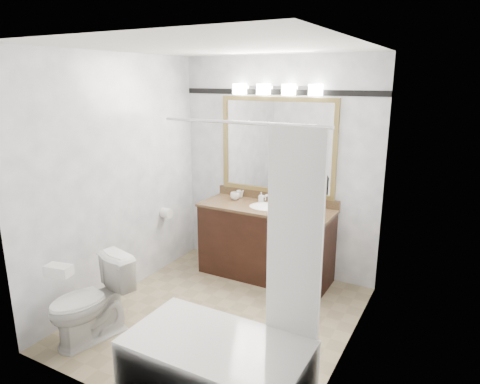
# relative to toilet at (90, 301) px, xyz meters

# --- Properties ---
(room) EXTENTS (2.42, 2.62, 2.52)m
(room) POSITION_rel_toilet_xyz_m (0.81, 0.85, 0.88)
(room) COLOR gray
(room) RESTS_ON ground
(vanity) EXTENTS (1.53, 0.58, 0.97)m
(vanity) POSITION_rel_toilet_xyz_m (0.81, 1.86, 0.08)
(vanity) COLOR black
(vanity) RESTS_ON ground
(mirror) EXTENTS (1.40, 0.04, 1.10)m
(mirror) POSITION_rel_toilet_xyz_m (0.81, 2.13, 1.13)
(mirror) COLOR olive
(mirror) RESTS_ON room
(vanity_light_bar) EXTENTS (1.02, 0.14, 0.12)m
(vanity_light_bar) POSITION_rel_toilet_xyz_m (0.81, 2.07, 1.77)
(vanity_light_bar) COLOR silver
(vanity_light_bar) RESTS_ON room
(accent_stripe) EXTENTS (2.40, 0.01, 0.06)m
(accent_stripe) POSITION_rel_toilet_xyz_m (0.81, 2.14, 1.73)
(accent_stripe) COLOR black
(accent_stripe) RESTS_ON room
(bathtub) EXTENTS (1.30, 0.75, 1.96)m
(bathtub) POSITION_rel_toilet_xyz_m (1.36, -0.05, -0.09)
(bathtub) COLOR white
(bathtub) RESTS_ON ground
(tp_roll) EXTENTS (0.11, 0.12, 0.12)m
(tp_roll) POSITION_rel_toilet_xyz_m (-0.33, 1.51, 0.33)
(tp_roll) COLOR white
(tp_roll) RESTS_ON room
(toilet) EXTENTS (0.58, 0.80, 0.73)m
(toilet) POSITION_rel_toilet_xyz_m (0.00, 0.00, 0.00)
(toilet) COLOR white
(toilet) RESTS_ON ground
(tissue_box) EXTENTS (0.22, 0.15, 0.08)m
(tissue_box) POSITION_rel_toilet_xyz_m (0.00, -0.27, 0.41)
(tissue_box) COLOR white
(tissue_box) RESTS_ON toilet
(coffee_maker) EXTENTS (0.17, 0.21, 0.32)m
(coffee_maker) POSITION_rel_toilet_xyz_m (1.26, 1.80, 0.65)
(coffee_maker) COLOR black
(coffee_maker) RESTS_ON vanity
(cup_left) EXTENTS (0.14, 0.14, 0.09)m
(cup_left) POSITION_rel_toilet_xyz_m (0.35, 1.95, 0.53)
(cup_left) COLOR white
(cup_left) RESTS_ON vanity
(cup_right) EXTENTS (0.10, 0.10, 0.08)m
(cup_right) POSITION_rel_toilet_xyz_m (0.35, 2.08, 0.52)
(cup_right) COLOR white
(cup_right) RESTS_ON vanity
(soap_bottle_a) EXTENTS (0.06, 0.06, 0.12)m
(soap_bottle_a) POSITION_rel_toilet_xyz_m (0.67, 2.01, 0.54)
(soap_bottle_a) COLOR white
(soap_bottle_a) RESTS_ON vanity
(soap_bottle_b) EXTENTS (0.06, 0.06, 0.07)m
(soap_bottle_b) POSITION_rel_toilet_xyz_m (0.87, 2.06, 0.52)
(soap_bottle_b) COLOR white
(soap_bottle_b) RESTS_ON vanity
(soap_bar) EXTENTS (0.09, 0.06, 0.03)m
(soap_bar) POSITION_rel_toilet_xyz_m (0.91, 1.98, 0.50)
(soap_bar) COLOR beige
(soap_bar) RESTS_ON vanity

